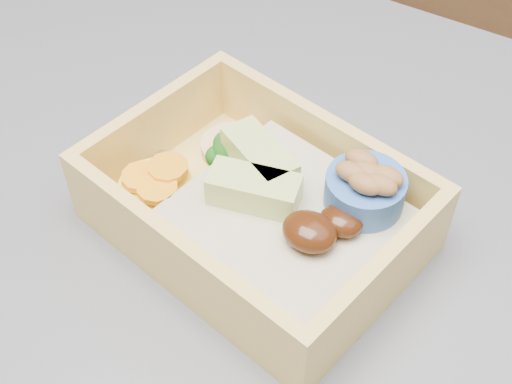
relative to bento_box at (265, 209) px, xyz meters
The scene contains 1 object.
bento_box is the anchor object (origin of this frame).
Camera 1 is at (0.32, -0.20, 1.27)m, focal length 50.00 mm.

